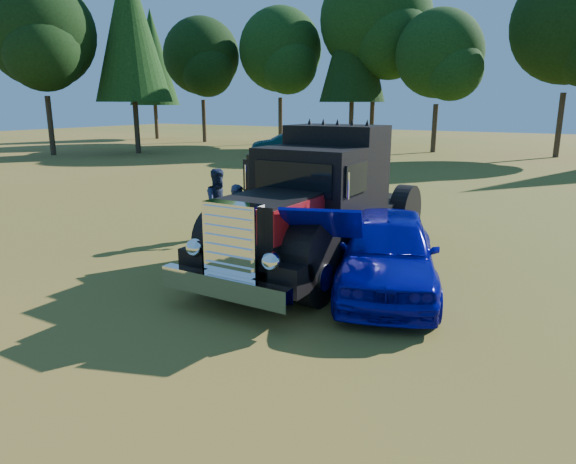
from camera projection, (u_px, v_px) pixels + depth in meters
The scene contains 7 objects.
ground at pixel (240, 271), 10.93m from camera, with size 120.00×120.00×0.00m, color #445819.
treeline at pixel (439, 34), 34.37m from camera, with size 72.10×26.17×14.26m.
diamond_t_truck at pixel (318, 208), 10.99m from camera, with size 3.34×7.16×3.00m.
hotrod_coupe at pixel (387, 251), 9.66m from camera, with size 3.18×4.79×1.89m.
spectator_near at pixel (239, 220), 11.89m from camera, with size 0.61×0.40×1.67m, color navy.
spectator_far at pixel (220, 204), 13.32m from camera, with size 0.90×0.70×1.85m, color #1C2043.
distant_teal_car at pixel (285, 145), 34.88m from camera, with size 1.57×4.50×1.48m, color #0A3641.
Camera 1 is at (6.19, -8.42, 3.47)m, focal length 32.00 mm.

